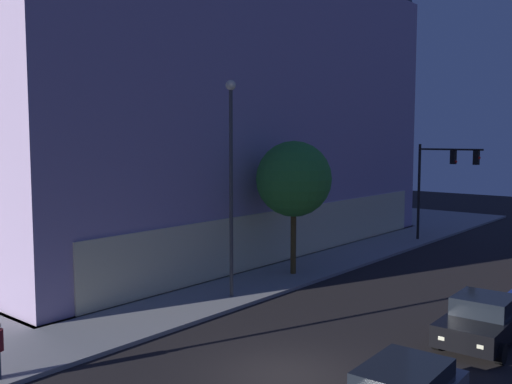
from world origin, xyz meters
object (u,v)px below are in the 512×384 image
modern_building (130,101)px  car_black (481,321)px  traffic_light_far_corner (442,172)px  street_lamp_sidewalk (231,165)px  sidewalk_tree (294,179)px

modern_building → car_black: size_ratio=7.72×
traffic_light_far_corner → car_black: traffic_light_far_corner is taller
modern_building → street_lamp_sidewalk: (-8.27, -17.50, -3.90)m
sidewalk_tree → car_black: bearing=-109.4°
car_black → sidewalk_tree: bearing=70.6°
modern_building → car_black: 29.89m
modern_building → car_black: bearing=-104.0°
modern_building → car_black: modern_building is taller
traffic_light_far_corner → street_lamp_sidewalk: bearing=174.6°
street_lamp_sidewalk → car_black: size_ratio=2.23×
traffic_light_far_corner → sidewalk_tree: 13.67m
street_lamp_sidewalk → car_black: (1.38, -10.18, -5.03)m
sidewalk_tree → car_black: sidewalk_tree is taller
street_lamp_sidewalk → traffic_light_far_corner: bearing=-5.4°
traffic_light_far_corner → street_lamp_sidewalk: 18.72m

